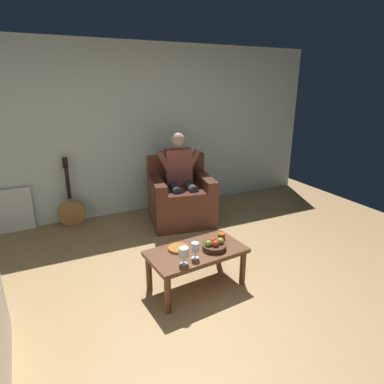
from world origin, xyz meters
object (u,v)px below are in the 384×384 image
at_px(candle_jar, 221,236).
at_px(fruit_bowl, 214,245).
at_px(decorative_dish, 178,248).
at_px(armchair, 181,199).
at_px(coffee_table, 196,256).
at_px(guitar, 72,211).
at_px(wine_glass_near, 195,248).
at_px(wine_glass_far, 184,253).
at_px(person_seated, 181,176).

bearing_deg(candle_jar, fruit_bowl, 42.15).
xyz_separation_m(fruit_bowl, decorative_dish, (0.31, -0.14, -0.03)).
relative_size(armchair, coffee_table, 0.99).
bearing_deg(coffee_table, guitar, -65.54).
bearing_deg(guitar, fruit_bowl, 117.43).
relative_size(armchair, wine_glass_near, 6.10).
distance_m(coffee_table, fruit_bowl, 0.20).
height_order(fruit_bowl, decorative_dish, fruit_bowl).
xyz_separation_m(wine_glass_far, decorative_dish, (-0.06, -0.26, -0.10)).
xyz_separation_m(coffee_table, candle_jar, (-0.34, -0.10, 0.10)).
height_order(guitar, wine_glass_far, guitar).
height_order(coffee_table, fruit_bowl, fruit_bowl).
relative_size(coffee_table, fruit_bowl, 4.17).
distance_m(armchair, wine_glass_near, 1.78).
height_order(guitar, candle_jar, guitar).
xyz_separation_m(wine_glass_far, candle_jar, (-0.55, -0.28, -0.08)).
relative_size(wine_glass_near, decorative_dish, 0.79).
height_order(coffee_table, wine_glass_far, wine_glass_far).
bearing_deg(wine_glass_near, guitar, -68.63).
distance_m(coffee_table, candle_jar, 0.36).
bearing_deg(armchair, person_seated, -90.00).
relative_size(armchair, candle_jar, 12.62).
distance_m(person_seated, coffee_table, 1.66).
distance_m(person_seated, wine_glass_near, 1.79).
bearing_deg(fruit_bowl, person_seated, -102.21).
xyz_separation_m(coffee_table, wine_glass_far, (0.21, 0.18, 0.17)).
xyz_separation_m(person_seated, guitar, (1.45, -0.53, -0.47)).
distance_m(wine_glass_near, candle_jar, 0.48).
distance_m(person_seated, candle_jar, 1.48).
relative_size(armchair, guitar, 0.99).
xyz_separation_m(person_seated, fruit_bowl, (0.35, 1.60, -0.25)).
relative_size(guitar, fruit_bowl, 4.15).
distance_m(decorative_dish, candle_jar, 0.49).
relative_size(person_seated, candle_jar, 16.70).
distance_m(person_seated, guitar, 1.62).
relative_size(armchair, person_seated, 0.76).
bearing_deg(person_seated, decorative_dish, 75.16).
bearing_deg(wine_glass_near, decorative_dish, -71.77).
xyz_separation_m(coffee_table, decorative_dish, (0.15, -0.09, 0.08)).
bearing_deg(wine_glass_far, coffee_table, -140.11).
distance_m(coffee_table, wine_glass_near, 0.23).
bearing_deg(person_seated, guitar, -10.64).
distance_m(wine_glass_near, wine_glass_far, 0.14).
height_order(wine_glass_far, candle_jar, wine_glass_far).
distance_m(wine_glass_far, fruit_bowl, 0.40).
xyz_separation_m(armchair, wine_glass_far, (0.72, 1.72, 0.17)).
bearing_deg(wine_glass_far, candle_jar, -153.06).
height_order(coffee_table, candle_jar, candle_jar).
bearing_deg(armchair, decorative_dish, 75.16).
bearing_deg(person_seated, fruit_bowl, 87.35).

